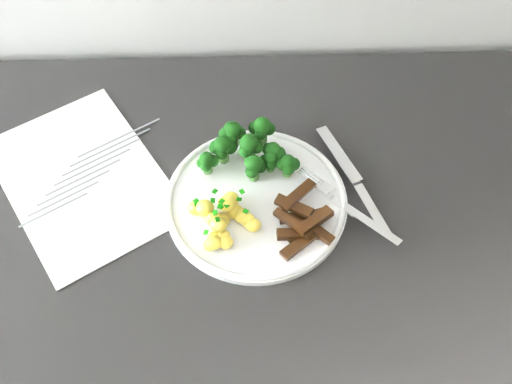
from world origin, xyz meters
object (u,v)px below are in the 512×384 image
counter (241,321)px  plate (256,201)px  fork (350,209)px  knife (361,192)px  recipe_paper (83,179)px  broccoli (249,148)px  beef_strips (303,222)px  potatoes (222,220)px

counter → plate: plate is taller
fork → knife: bearing=59.3°
recipe_paper → fork: 0.39m
counter → broccoli: 0.48m
fork → beef_strips: bearing=-163.6°
broccoli → beef_strips: bearing=-57.6°
beef_strips → counter: bearing=151.9°
broccoli → fork: bearing=-33.5°
beef_strips → knife: (0.09, 0.05, -0.01)m
counter → knife: bearing=1.2°
counter → knife: knife is taller
knife → beef_strips: bearing=-148.6°
recipe_paper → broccoli: 0.25m
knife → counter: bearing=-178.8°
plate → counter: bearing=167.8°
plate → beef_strips: beef_strips is taller
broccoli → counter: bearing=-109.7°
plate → knife: (0.15, 0.01, 0.00)m
potatoes → beef_strips: size_ratio=0.81×
broccoli → knife: 0.17m
counter → recipe_paper: recipe_paper is taller
counter → potatoes: 0.46m
plate → potatoes: potatoes is taller
plate → broccoli: 0.08m
plate → potatoes: 0.06m
potatoes → beef_strips: bearing=-1.9°
counter → knife: size_ratio=11.69×
counter → plate: (0.03, -0.01, 0.44)m
recipe_paper → potatoes: potatoes is taller
potatoes → fork: (0.18, 0.02, -0.00)m
beef_strips → recipe_paper: bearing=163.5°
plate → potatoes: size_ratio=2.58×
broccoli → potatoes: broccoli is taller
beef_strips → knife: bearing=31.4°
counter → broccoli: size_ratio=15.53×
recipe_paper → knife: 0.41m
counter → potatoes: potatoes is taller
plate → broccoli: (-0.01, 0.07, 0.03)m
counter → beef_strips: beef_strips is taller
recipe_paper → knife: knife is taller
plate → knife: bearing=4.0°
recipe_paper → plate: bearing=-11.3°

